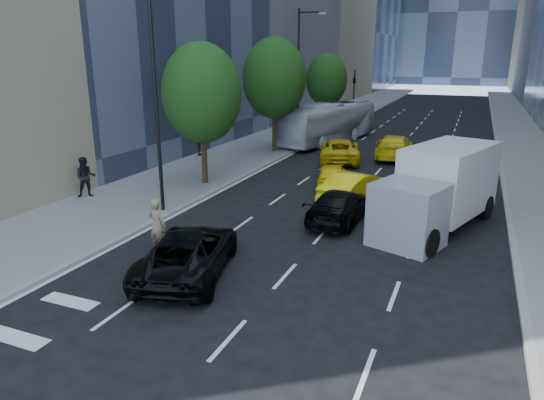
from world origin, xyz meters
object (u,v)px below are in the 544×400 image
at_px(skateboarder, 158,229).
at_px(city_bus, 329,123).
at_px(box_truck, 439,188).
at_px(black_sedan_lincoln, 189,252).
at_px(black_sedan_mercedes, 340,206).

distance_m(skateboarder, city_bus, 24.90).
distance_m(city_bus, box_truck, 20.63).
distance_m(skateboarder, box_truck, 11.25).
height_order(black_sedan_lincoln, black_sedan_mercedes, black_sedan_lincoln).
bearing_deg(box_truck, black_sedan_lincoln, -113.38).
xyz_separation_m(black_sedan_mercedes, city_bus, (-6.00, 18.78, 0.91)).
relative_size(skateboarder, box_truck, 0.26).
relative_size(city_bus, box_truck, 1.55).
height_order(black_sedan_lincoln, box_truck, box_truck).
bearing_deg(black_sedan_lincoln, skateboarder, -42.25).
bearing_deg(city_bus, box_truck, -47.61).
height_order(skateboarder, black_sedan_mercedes, skateboarder).
bearing_deg(black_sedan_mercedes, box_truck, -167.12).
xyz_separation_m(skateboarder, black_sedan_lincoln, (1.84, -0.92, -0.23)).
relative_size(black_sedan_lincoln, box_truck, 0.72).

